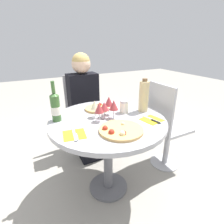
% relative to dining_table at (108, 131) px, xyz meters
% --- Properties ---
extents(ground_plane, '(12.00, 12.00, 0.00)m').
position_rel_dining_table_xyz_m(ground_plane, '(0.00, 0.00, -0.63)').
color(ground_plane, gray).
rests_on(ground_plane, ground).
extents(dining_table, '(0.97, 0.97, 0.74)m').
position_rel_dining_table_xyz_m(dining_table, '(0.00, 0.00, 0.00)').
color(dining_table, slate).
rests_on(dining_table, ground_plane).
extents(chair_behind_diner, '(0.37, 0.37, 0.96)m').
position_rel_dining_table_xyz_m(chair_behind_diner, '(0.03, 0.80, -0.15)').
color(chair_behind_diner, '#ADADB2').
rests_on(chair_behind_diner, ground_plane).
extents(seated_diner, '(0.34, 0.42, 1.23)m').
position_rel_dining_table_xyz_m(seated_diner, '(0.03, 0.67, -0.05)').
color(seated_diner, black).
rests_on(seated_diner, ground_plane).
extents(chair_empty_side, '(0.37, 0.37, 0.96)m').
position_rel_dining_table_xyz_m(chair_empty_side, '(0.69, 0.03, -0.15)').
color(chair_empty_side, '#ADADB2').
rests_on(chair_empty_side, ground_plane).
extents(pizza_large, '(0.32, 0.32, 0.05)m').
position_rel_dining_table_xyz_m(pizza_large, '(-0.01, -0.24, 0.13)').
color(pizza_large, tan).
rests_on(pizza_large, dining_table).
extents(pizza_small_far, '(0.23, 0.23, 0.05)m').
position_rel_dining_table_xyz_m(pizza_small_far, '(0.01, 0.24, 0.13)').
color(pizza_small_far, tan).
rests_on(pizza_small_far, dining_table).
extents(wine_bottle, '(0.07, 0.07, 0.32)m').
position_rel_dining_table_xyz_m(wine_bottle, '(-0.38, 0.16, 0.23)').
color(wine_bottle, '#38602D').
rests_on(wine_bottle, dining_table).
extents(tall_carafe, '(0.09, 0.09, 0.30)m').
position_rel_dining_table_xyz_m(tall_carafe, '(0.37, 0.02, 0.25)').
color(tall_carafe, tan).
rests_on(tall_carafe, dining_table).
extents(sugar_shaker, '(0.08, 0.08, 0.11)m').
position_rel_dining_table_xyz_m(sugar_shaker, '(0.19, 0.06, 0.17)').
color(sugar_shaker, silver).
rests_on(sugar_shaker, dining_table).
extents(wine_glass_front_right, '(0.08, 0.08, 0.16)m').
position_rel_dining_table_xyz_m(wine_glass_front_right, '(0.05, -0.01, 0.23)').
color(wine_glass_front_right, silver).
rests_on(wine_glass_front_right, dining_table).
extents(wine_glass_front_left, '(0.07, 0.07, 0.16)m').
position_rel_dining_table_xyz_m(wine_glass_front_left, '(-0.08, -0.01, 0.23)').
color(wine_glass_front_left, silver).
rests_on(wine_glass_front_left, dining_table).
extents(wine_glass_center, '(0.08, 0.08, 0.14)m').
position_rel_dining_table_xyz_m(wine_glass_center, '(-0.01, 0.04, 0.21)').
color(wine_glass_center, silver).
rests_on(wine_glass_center, dining_table).
extents(wine_glass_back_left, '(0.07, 0.07, 0.15)m').
position_rel_dining_table_xyz_m(wine_glass_back_left, '(-0.08, 0.08, 0.22)').
color(wine_glass_back_left, silver).
rests_on(wine_glass_back_left, dining_table).
extents(wine_glass_back_right, '(0.08, 0.08, 0.16)m').
position_rel_dining_table_xyz_m(wine_glass_back_right, '(0.05, 0.08, 0.23)').
color(wine_glass_back_right, silver).
rests_on(wine_glass_back_right, dining_table).
extents(place_setting_left, '(0.17, 0.19, 0.01)m').
position_rel_dining_table_xyz_m(place_setting_left, '(-0.32, -0.14, 0.12)').
color(place_setting_left, yellow).
rests_on(place_setting_left, dining_table).
extents(place_setting_right, '(0.18, 0.19, 0.01)m').
position_rel_dining_table_xyz_m(place_setting_right, '(0.31, -0.19, 0.12)').
color(place_setting_right, yellow).
rests_on(place_setting_right, dining_table).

